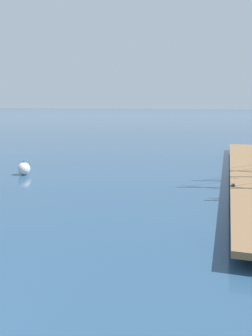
% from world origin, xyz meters
% --- Properties ---
extents(floating_dock, '(2.37, 19.35, 0.53)m').
position_xyz_m(floating_dock, '(6.36, 14.44, 0.36)').
color(floating_dock, brown).
rests_on(floating_dock, ground).
extents(mooring_buoy, '(0.59, 0.59, 0.66)m').
position_xyz_m(mooring_buoy, '(-3.84, 11.82, 0.30)').
color(mooring_buoy, silver).
rests_on(mooring_buoy, ground).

